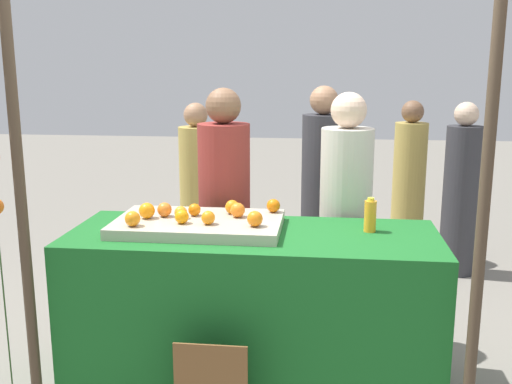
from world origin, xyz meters
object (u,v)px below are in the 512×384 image
(stall_counter, at_px, (253,311))
(juice_bottle, at_px, (370,216))
(orange_0, at_px, (182,217))
(vendor_right, at_px, (345,231))
(orange_1, at_px, (273,206))
(vendor_left, at_px, (225,225))

(stall_counter, distance_m, juice_bottle, 0.86)
(orange_0, distance_m, vendor_right, 1.17)
(juice_bottle, bearing_deg, orange_0, -170.50)
(orange_1, distance_m, juice_bottle, 0.57)
(stall_counter, xyz_separation_m, orange_1, (0.09, 0.24, 0.57))
(orange_1, xyz_separation_m, vendor_right, (0.44, 0.38, -0.25))
(orange_0, height_order, juice_bottle, juice_bottle)
(juice_bottle, xyz_separation_m, vendor_right, (-0.12, 0.52, -0.24))
(vendor_right, bearing_deg, stall_counter, -130.53)
(vendor_left, xyz_separation_m, vendor_right, (0.80, 0.00, -0.01))
(orange_0, relative_size, orange_1, 0.96)
(orange_1, relative_size, juice_bottle, 0.41)
(orange_1, relative_size, vendor_left, 0.05)
(vendor_left, bearing_deg, stall_counter, -66.76)
(juice_bottle, relative_size, vendor_left, 0.11)
(orange_0, xyz_separation_m, juice_bottle, (1.03, 0.17, -0.01))
(vendor_left, bearing_deg, vendor_right, 0.09)
(stall_counter, xyz_separation_m, vendor_right, (0.53, 0.62, 0.32))
(orange_0, relative_size, juice_bottle, 0.40)
(orange_0, distance_m, juice_bottle, 1.05)
(orange_1, distance_m, vendor_left, 0.57)
(orange_0, bearing_deg, vendor_left, 80.23)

